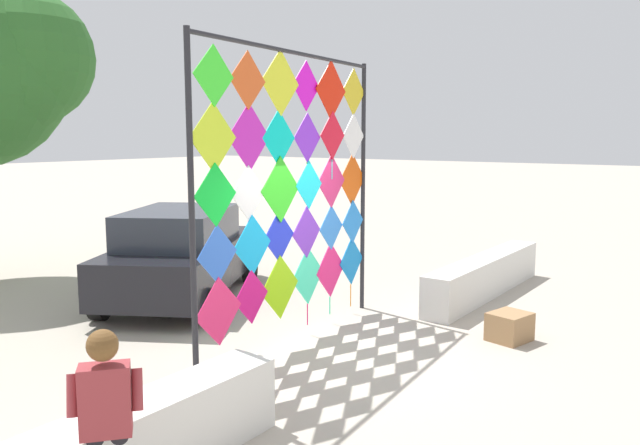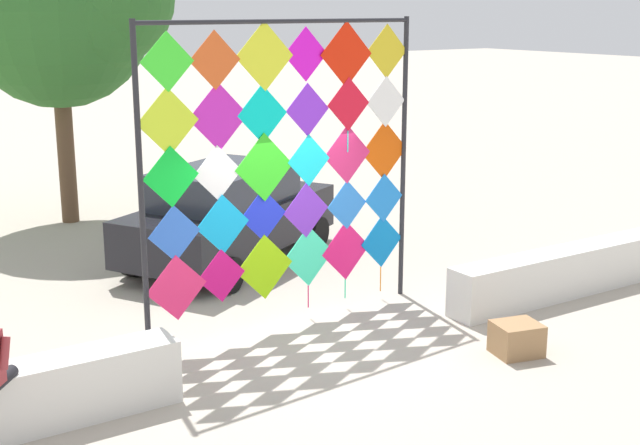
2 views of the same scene
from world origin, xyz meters
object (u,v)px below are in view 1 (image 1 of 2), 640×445
object	(u,v)px
parked_car	(182,254)
kite_display_rack	(295,180)
seated_vendor	(107,408)
cardboard_box_large	(510,327)

from	to	relation	value
parked_car	kite_display_rack	bearing A→B (deg)	-102.38
kite_display_rack	seated_vendor	world-z (taller)	kite_display_rack
kite_display_rack	seated_vendor	bearing A→B (deg)	-160.47
seated_vendor	parked_car	size ratio (longest dim) A/B	0.34
seated_vendor	parked_car	distance (m)	6.63
kite_display_rack	cardboard_box_large	xyz separation A→B (m)	(1.81, -2.44, -2.08)
parked_car	cardboard_box_large	bearing A→B (deg)	-78.43
parked_car	cardboard_box_large	xyz separation A→B (m)	(1.13, -5.52, -0.62)
kite_display_rack	seated_vendor	xyz separation A→B (m)	(-4.15, -1.47, -1.37)
seated_vendor	kite_display_rack	bearing A→B (deg)	19.53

